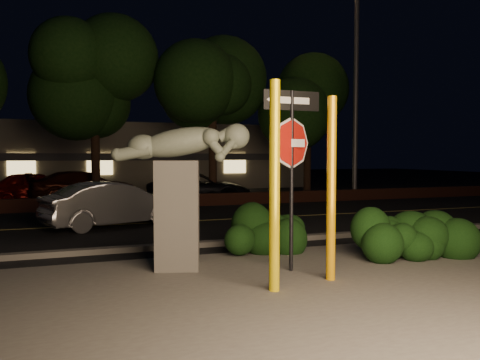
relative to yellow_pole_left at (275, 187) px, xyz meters
name	(u,v)px	position (x,y,z in m)	size (l,w,h in m)	color
ground	(170,211)	(0.51, 10.88, -1.60)	(90.00, 90.00, 0.00)	black
patio	(308,290)	(0.51, -0.12, -1.59)	(14.00, 6.00, 0.02)	#4C4944
road	(188,221)	(0.51, 7.88, -1.60)	(80.00, 8.00, 0.01)	black
lane_marking	(188,221)	(0.51, 7.88, -1.58)	(80.00, 0.12, 0.01)	tan
curb	(229,242)	(0.51, 3.78, -1.54)	(80.00, 0.25, 0.12)	#4C4944
brick_wall	(163,201)	(0.51, 12.18, -1.35)	(40.00, 0.35, 0.50)	#4A2217
parking_lot	(144,196)	(0.51, 17.88, -1.60)	(40.00, 12.00, 0.01)	black
building	(127,157)	(0.51, 25.87, 0.40)	(22.00, 10.20, 4.00)	#665D52
tree_far_b	(94,60)	(-1.99, 14.08, 4.45)	(5.20, 5.20, 8.41)	black
tree_far_c	(212,75)	(3.01, 13.68, 4.06)	(4.80, 4.80, 7.84)	black
tree_far_d	(308,87)	(8.01, 14.18, 3.81)	(4.40, 4.40, 7.42)	black
yellow_pole_left	(275,187)	(0.00, 0.00, 0.00)	(0.16, 0.16, 3.21)	yellow
yellow_pole_right	(331,189)	(1.14, 0.27, -0.08)	(0.15, 0.15, 3.04)	#F7A808
signpost	(292,144)	(0.79, 1.04, 0.68)	(1.09, 0.10, 3.22)	black
sculpture	(180,179)	(-1.03, 1.93, 0.04)	(2.48, 1.27, 2.66)	#4C4944
hedge_center	(263,226)	(0.92, 2.71, -1.03)	(2.20, 1.03, 1.14)	black
hedge_right	(385,232)	(2.94, 1.25, -1.04)	(1.71, 0.92, 1.12)	black
hedge_far_right	(436,230)	(4.16, 1.20, -1.06)	(1.56, 0.97, 1.08)	black
streetlight	(351,55)	(9.38, 12.55, 5.15)	(1.63, 0.83, 11.35)	#454549
silver_sedan	(114,204)	(-1.76, 7.55, -0.94)	(1.39, 4.00, 1.32)	#BCBCC1
parked_car_red	(36,187)	(-4.44, 15.89, -0.91)	(1.63, 4.05, 1.38)	maroon
parked_car_darkred	(85,187)	(-2.42, 15.56, -0.91)	(1.93, 4.75, 1.38)	#3E130A
parked_car_dark	(199,188)	(2.42, 13.86, -0.97)	(2.11, 4.58, 1.27)	black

